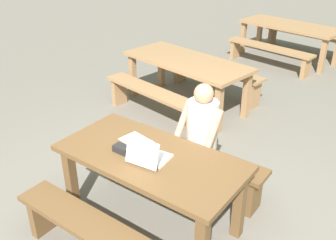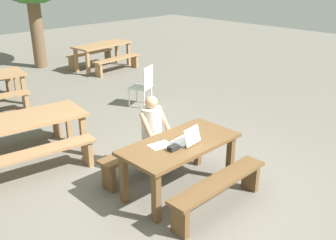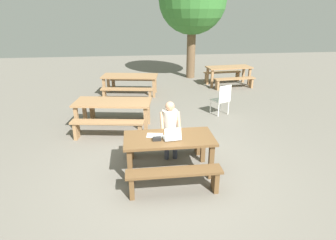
% 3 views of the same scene
% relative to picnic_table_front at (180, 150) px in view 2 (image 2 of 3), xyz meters
% --- Properties ---
extents(ground_plane, '(30.00, 30.00, 0.00)m').
position_rel_picnic_table_front_xyz_m(ground_plane, '(0.00, 0.00, -0.64)').
color(ground_plane, slate).
extents(picnic_table_front, '(1.70, 0.83, 0.75)m').
position_rel_picnic_table_front_xyz_m(picnic_table_front, '(0.00, 0.00, 0.00)').
color(picnic_table_front, brown).
rests_on(picnic_table_front, ground).
extents(bench_near, '(1.65, 0.30, 0.45)m').
position_rel_picnic_table_front_xyz_m(bench_near, '(0.00, -0.70, -0.30)').
color(bench_near, brown).
rests_on(bench_near, ground).
extents(bench_far, '(1.65, 0.30, 0.45)m').
position_rel_picnic_table_front_xyz_m(bench_far, '(0.00, 0.70, -0.30)').
color(bench_far, brown).
rests_on(bench_far, ground).
extents(laptop, '(0.34, 0.33, 0.24)m').
position_rel_picnic_table_front_xyz_m(laptop, '(0.04, -0.08, 0.18)').
color(laptop, white).
rests_on(laptop, picnic_table_front).
extents(small_pouch, '(0.15, 0.09, 0.06)m').
position_rel_picnic_table_front_xyz_m(small_pouch, '(-0.24, -0.11, 0.15)').
color(small_pouch, black).
rests_on(small_pouch, picnic_table_front).
extents(paper_sheet, '(0.33, 0.26, 0.00)m').
position_rel_picnic_table_front_xyz_m(paper_sheet, '(-0.26, 0.12, 0.12)').
color(paper_sheet, white).
rests_on(paper_sheet, picnic_table_front).
extents(person_seated, '(0.42, 0.41, 1.22)m').
position_rel_picnic_table_front_xyz_m(person_seated, '(0.11, 0.66, 0.09)').
color(person_seated, '#333847').
rests_on(person_seated, ground).
extents(plastic_chair, '(0.58, 0.58, 0.92)m').
position_rel_picnic_table_front_xyz_m(plastic_chair, '(1.98, 3.05, -0.15)').
color(plastic_chair, white).
rests_on(plastic_chair, ground).
extents(picnic_table_mid, '(2.09, 1.15, 0.76)m').
position_rel_picnic_table_front_xyz_m(picnic_table_mid, '(-1.18, 2.36, 0.01)').
color(picnic_table_mid, '#9E754C').
rests_on(picnic_table_mid, ground).
extents(bench_mid_south, '(1.80, 0.58, 0.47)m').
position_rel_picnic_table_front_xyz_m(bench_mid_south, '(-1.29, 1.68, -0.28)').
color(bench_mid_south, '#9E754C').
rests_on(bench_mid_south, ground).
extents(bench_mid_north, '(1.80, 0.58, 0.47)m').
position_rel_picnic_table_front_xyz_m(bench_mid_north, '(-1.08, 3.05, -0.28)').
color(bench_mid_north, '#9E754C').
rests_on(bench_mid_north, ground).
extents(picnic_table_distant, '(1.90, 0.91, 0.77)m').
position_rel_picnic_table_front_xyz_m(picnic_table_distant, '(3.33, 6.49, 0.01)').
color(picnic_table_distant, '#9E754C').
rests_on(picnic_table_distant, ground).
extents(bench_distant_south, '(1.68, 0.45, 0.43)m').
position_rel_picnic_table_front_xyz_m(bench_distant_south, '(3.39, 5.86, -0.31)').
color(bench_distant_south, '#9E754C').
rests_on(bench_distant_south, ground).
extents(bench_distant_north, '(1.68, 0.45, 0.43)m').
position_rel_picnic_table_front_xyz_m(bench_distant_north, '(3.27, 7.12, -0.31)').
color(bench_distant_north, '#9E754C').
rests_on(bench_distant_north, ground).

